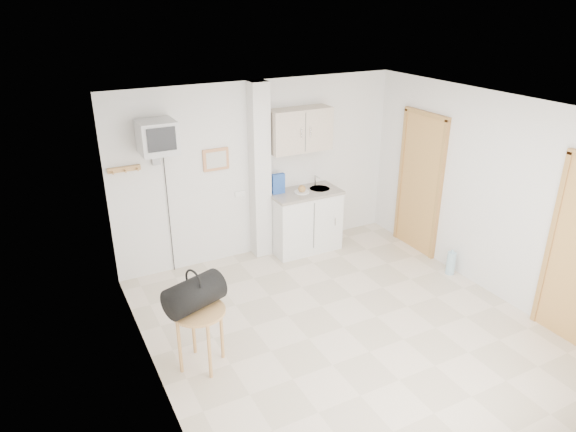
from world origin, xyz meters
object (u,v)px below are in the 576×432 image
round_table (199,319)px  duffel_bag (194,294)px  crt_television (157,138)px  water_bottle (451,263)px

round_table → duffel_bag: size_ratio=1.02×
round_table → duffel_bag: duffel_bag is taller
crt_television → round_table: crt_television is taller
round_table → duffel_bag: (-0.02, 0.05, 0.27)m
crt_television → duffel_bag: size_ratio=3.30×
duffel_bag → round_table: bearing=-92.4°
duffel_bag → water_bottle: 3.71m
duffel_bag → water_bottle: bearing=-16.7°
crt_television → duffel_bag: crt_television is taller
duffel_bag → water_bottle: (3.65, 0.19, -0.66)m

